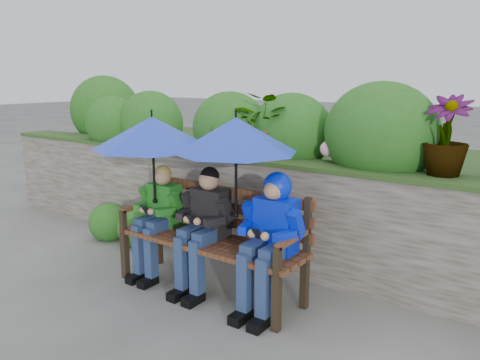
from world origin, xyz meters
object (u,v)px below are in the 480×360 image
Objects in this scene: boy_left at (158,214)px; umbrella_left at (152,133)px; boy_middle at (204,223)px; park_bench at (214,232)px; boy_right at (270,231)px; umbrella_right at (236,135)px.

umbrella_left reaches higher than boy_left.
boy_middle is at bearing -0.45° from boy_left.
boy_right reaches higher than park_bench.
boy_middle is at bearing 0.51° from umbrella_left.
boy_left is 0.94× the size of boy_right.
boy_middle reaches higher than boy_left.
boy_middle is 0.81m from umbrella_right.
boy_left is 0.96× the size of boy_middle.
umbrella_right is at bearing -179.12° from boy_right.
boy_right is at bearing 0.86° from boy_middle.
boy_middle is 1.11× the size of umbrella_right.
boy_right is (0.63, 0.01, 0.05)m from boy_middle.
park_bench is 1.60× the size of boy_middle.
park_bench is 0.12m from boy_middle.
boy_right is 1.14× the size of umbrella_right.
umbrella_left is (-0.55, -0.00, 0.71)m from boy_middle.
boy_right is at bearing -6.03° from park_bench.
boy_right is (1.17, 0.01, 0.07)m from boy_left.
umbrella_right reaches higher than park_bench.
umbrella_left is (-1.19, -0.01, 0.66)m from boy_right.
boy_middle reaches higher than park_bench.
park_bench is 1.63× the size of umbrella_left.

